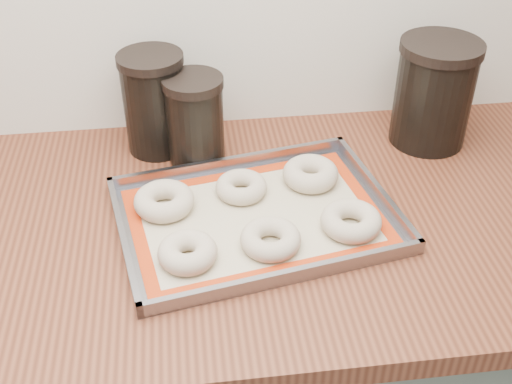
{
  "coord_description": "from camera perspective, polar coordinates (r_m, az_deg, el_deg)",
  "views": [
    {
      "loc": [
        -0.23,
        0.81,
        1.6
      ],
      "look_at": [
        -0.13,
        1.66,
        0.96
      ],
      "focal_mm": 45.0,
      "sensor_mm": 36.0,
      "label": 1
    }
  ],
  "objects": [
    {
      "name": "countertop",
      "position": [
        1.14,
        6.2,
        -2.25
      ],
      "size": [
        3.06,
        0.68,
        0.04
      ],
      "primitive_type": "cube",
      "color": "brown",
      "rests_on": "cabinet"
    },
    {
      "name": "bagel_front_left",
      "position": [
        1.01,
        -6.11,
        -5.35
      ],
      "size": [
        0.13,
        0.13,
        0.04
      ],
      "primitive_type": "torus",
      "rotation": [
        0.0,
        0.0,
        0.52
      ],
      "color": "#BDAB92",
      "rests_on": "baking_mat"
    },
    {
      "name": "canister_mid",
      "position": [
        1.21,
        -5.44,
        6.43
      ],
      "size": [
        0.11,
        0.11,
        0.17
      ],
      "color": "black",
      "rests_on": "countertop"
    },
    {
      "name": "bagel_back_right",
      "position": [
        1.17,
        4.87,
        1.63
      ],
      "size": [
        0.14,
        0.14,
        0.04
      ],
      "primitive_type": "torus",
      "rotation": [
        0.0,
        0.0,
        0.43
      ],
      "color": "#BDAB92",
      "rests_on": "baking_mat"
    },
    {
      "name": "canister_right",
      "position": [
        1.3,
        15.52,
        8.48
      ],
      "size": [
        0.16,
        0.16,
        0.21
      ],
      "color": "black",
      "rests_on": "countertop"
    },
    {
      "name": "bagel_back_mid",
      "position": [
        1.14,
        -1.31,
        0.46
      ],
      "size": [
        0.1,
        0.1,
        0.03
      ],
      "primitive_type": "torus",
      "rotation": [
        0.0,
        0.0,
        -0.12
      ],
      "color": "#BDAB92",
      "rests_on": "baking_mat"
    },
    {
      "name": "bagel_front_mid",
      "position": [
        1.03,
        1.3,
        -4.2
      ],
      "size": [
        0.11,
        0.11,
        0.03
      ],
      "primitive_type": "torus",
      "rotation": [
        0.0,
        0.0,
        -0.16
      ],
      "color": "#BDAB92",
      "rests_on": "baking_mat"
    },
    {
      "name": "baking_mat",
      "position": [
        1.1,
        -0.0,
        -2.31
      ],
      "size": [
        0.47,
        0.36,
        0.0
      ],
      "rotation": [
        0.0,
        0.0,
        0.18
      ],
      "color": "#C6B793",
      "rests_on": "baking_tray"
    },
    {
      "name": "cabinet",
      "position": [
        1.47,
        5.02,
        -16.03
      ],
      "size": [
        3.0,
        0.65,
        0.86
      ],
      "primitive_type": "cube",
      "color": "slate",
      "rests_on": "floor"
    },
    {
      "name": "bagel_back_left",
      "position": [
        1.12,
        -8.17,
        -0.79
      ],
      "size": [
        0.11,
        0.11,
        0.04
      ],
      "primitive_type": "torus",
      "rotation": [
        0.0,
        0.0,
        -0.09
      ],
      "color": "#BDAB92",
      "rests_on": "baking_mat"
    },
    {
      "name": "baking_tray",
      "position": [
        1.1,
        0.0,
        -2.22
      ],
      "size": [
        0.51,
        0.41,
        0.03
      ],
      "rotation": [
        0.0,
        0.0,
        0.18
      ],
      "color": "gray",
      "rests_on": "countertop"
    },
    {
      "name": "canister_left",
      "position": [
        1.25,
        -9.02,
        7.86
      ],
      "size": [
        0.12,
        0.12,
        0.2
      ],
      "color": "black",
      "rests_on": "countertop"
    },
    {
      "name": "bagel_front_right",
      "position": [
        1.08,
        8.45,
        -2.56
      ],
      "size": [
        0.13,
        0.13,
        0.03
      ],
      "primitive_type": "torus",
      "rotation": [
        0.0,
        0.0,
        0.34
      ],
      "color": "#BDAB92",
      "rests_on": "baking_mat"
    }
  ]
}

